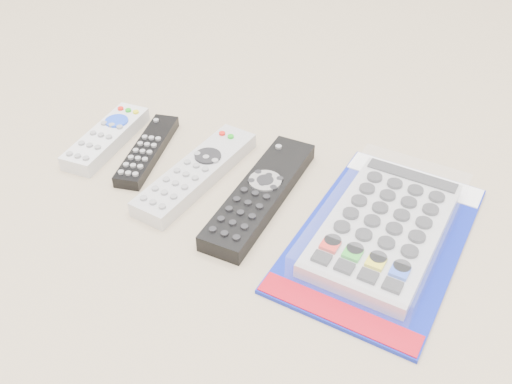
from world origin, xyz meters
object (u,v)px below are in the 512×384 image
at_px(remote_small_grey, 107,137).
at_px(jumbo_remote_packaged, 384,226).
at_px(remote_slim_black, 148,150).
at_px(remote_silver_dvd, 196,173).
at_px(remote_large_black, 260,194).

height_order(remote_small_grey, jumbo_remote_packaged, jumbo_remote_packaged).
bearing_deg(remote_slim_black, remote_small_grey, 168.88).
xyz_separation_m(remote_small_grey, jumbo_remote_packaged, (0.41, -0.05, 0.01)).
height_order(remote_silver_dvd, jumbo_remote_packaged, jumbo_remote_packaged).
distance_m(remote_slim_black, jumbo_remote_packaged, 0.35).
bearing_deg(jumbo_remote_packaged, remote_slim_black, -179.18).
distance_m(remote_small_grey, remote_large_black, 0.26).
xyz_separation_m(remote_silver_dvd, remote_large_black, (0.10, -0.01, 0.00)).
relative_size(remote_slim_black, jumbo_remote_packaged, 0.53).
height_order(remote_slim_black, jumbo_remote_packaged, jumbo_remote_packaged).
height_order(remote_small_grey, remote_large_black, same).
bearing_deg(remote_small_grey, jumbo_remote_packaged, -5.85).
bearing_deg(remote_silver_dvd, remote_large_black, 4.45).
bearing_deg(remote_slim_black, remote_large_black, -19.38).
distance_m(remote_slim_black, remote_silver_dvd, 0.09).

